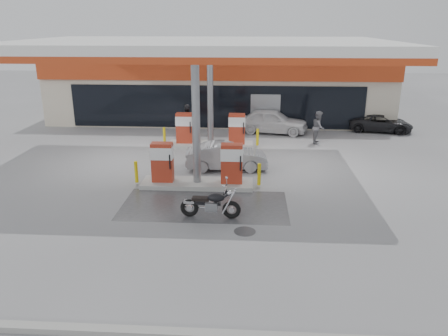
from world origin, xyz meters
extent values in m
plane|color=gray|center=(0.00, 0.00, 0.00)|extent=(90.00, 90.00, 0.00)
cube|color=#4C4C4F|center=(0.50, 0.00, 0.00)|extent=(6.00, 3.00, 0.00)
cylinder|color=#38383A|center=(2.00, -2.00, 0.00)|extent=(0.70, 0.70, 0.01)
cube|color=gray|center=(0.00, -7.00, 0.07)|extent=(28.00, 0.25, 0.15)
cube|color=beige|center=(0.00, 16.00, 2.00)|extent=(22.00, 8.00, 4.00)
cube|color=black|center=(0.00, 11.97, 1.40)|extent=(18.00, 0.10, 2.60)
cube|color=#B03815|center=(0.00, 11.90, 3.50)|extent=(22.00, 0.25, 1.00)
cube|color=navy|center=(7.00, 11.85, 3.50)|extent=(3.50, 0.12, 0.80)
cube|color=gray|center=(3.00, 11.93, 1.10)|extent=(1.80, 0.14, 2.20)
cube|color=silver|center=(0.00, 5.00, 5.30)|extent=(16.00, 10.00, 0.60)
cube|color=#B03815|center=(0.00, 0.05, 5.12)|extent=(16.00, 0.12, 0.24)
cube|color=#B03815|center=(0.00, 9.95, 5.12)|extent=(16.00, 0.12, 0.24)
cylinder|color=gray|center=(0.00, 2.00, 2.59)|extent=(0.32, 0.32, 5.00)
cylinder|color=gray|center=(0.00, 8.00, 2.59)|extent=(0.32, 0.32, 5.00)
cube|color=#9E9E99|center=(0.00, 2.00, 0.09)|extent=(4.50, 1.30, 0.18)
cube|color=#9C2C1A|center=(-1.40, 2.00, 0.98)|extent=(0.85, 0.48, 1.60)
cube|color=#9C2C1A|center=(1.40, 2.00, 0.98)|extent=(0.85, 0.48, 1.60)
cube|color=silver|center=(-1.40, 2.00, 1.38)|extent=(0.88, 0.52, 0.50)
cube|color=silver|center=(1.40, 2.00, 1.38)|extent=(0.88, 0.52, 0.50)
cylinder|color=gold|center=(-2.50, 2.00, 0.54)|extent=(0.14, 0.14, 0.90)
cylinder|color=gold|center=(2.50, 2.00, 0.54)|extent=(0.14, 0.14, 0.90)
cube|color=#9E9E99|center=(0.00, 8.00, 0.09)|extent=(4.50, 1.30, 0.18)
cube|color=#9C2C1A|center=(-1.40, 8.00, 0.98)|extent=(0.85, 0.48, 1.60)
cube|color=#9C2C1A|center=(1.40, 8.00, 0.98)|extent=(0.85, 0.48, 1.60)
cube|color=silver|center=(-1.40, 8.00, 1.38)|extent=(0.88, 0.52, 0.50)
cube|color=silver|center=(1.40, 8.00, 1.38)|extent=(0.88, 0.52, 0.50)
cylinder|color=gold|center=(-2.50, 8.00, 0.54)|extent=(0.14, 0.14, 0.90)
cylinder|color=gold|center=(2.50, 8.00, 0.54)|extent=(0.14, 0.14, 0.90)
torus|color=black|center=(1.53, -1.03, 0.31)|extent=(0.64, 0.18, 0.63)
torus|color=black|center=(0.09, -0.97, 0.31)|extent=(0.64, 0.18, 0.63)
cube|color=gray|center=(0.85, -1.00, 0.40)|extent=(0.43, 0.27, 0.31)
cube|color=black|center=(0.69, -1.00, 0.50)|extent=(0.95, 0.15, 0.08)
ellipsoid|color=black|center=(1.01, -1.01, 0.73)|extent=(0.60, 0.36, 0.29)
cube|color=black|center=(0.49, -0.99, 0.67)|extent=(0.59, 0.28, 0.10)
cylinder|color=silver|center=(1.32, -1.02, 1.05)|extent=(0.08, 0.80, 0.04)
sphere|color=silver|center=(1.45, -1.03, 0.92)|extent=(0.19, 0.19, 0.19)
cylinder|color=silver|center=(0.33, -0.83, 0.29)|extent=(0.95, 0.13, 0.08)
imported|color=white|center=(3.39, 11.20, 0.72)|extent=(4.46, 2.42, 1.44)
imported|color=slate|center=(5.83, 9.00, 0.89)|extent=(0.83, 0.98, 1.78)
imported|color=#95979C|center=(1.07, 4.20, 0.60)|extent=(3.74, 1.56, 1.20)
imported|color=#131E41|center=(-4.50, 13.60, 0.55)|extent=(4.04, 2.38, 1.10)
imported|color=black|center=(10.00, 12.00, 0.52)|extent=(3.99, 2.37, 1.04)
imported|color=black|center=(-1.55, 10.20, 0.87)|extent=(1.08, 0.93, 1.74)
camera|label=1|loc=(2.11, -14.55, 6.33)|focal=35.00mm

